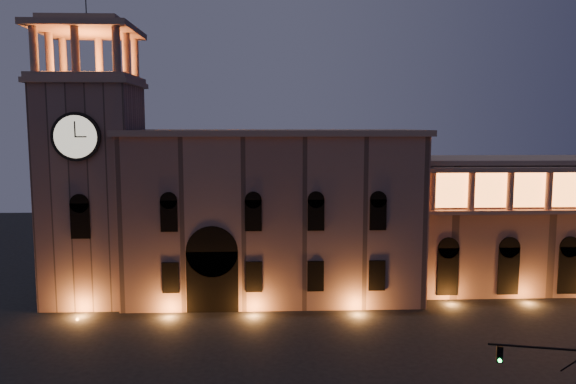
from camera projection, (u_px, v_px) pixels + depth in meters
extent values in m
cube|color=#856257|center=(273.00, 216.00, 59.71)|extent=(30.00, 12.00, 17.00)
cube|color=gray|center=(273.00, 133.00, 58.66)|extent=(30.80, 12.80, 0.60)
cube|color=black|center=(213.00, 280.00, 54.77)|extent=(5.00, 1.40, 6.00)
cylinder|color=black|center=(212.00, 250.00, 54.41)|extent=(5.00, 1.40, 5.00)
cube|color=orange|center=(213.00, 283.00, 54.59)|extent=(4.20, 0.20, 5.00)
cube|color=#856257|center=(94.00, 194.00, 57.68)|extent=(9.00, 9.00, 22.00)
cube|color=gray|center=(89.00, 83.00, 56.35)|extent=(9.80, 9.80, 0.50)
cylinder|color=black|center=(76.00, 137.00, 52.33)|extent=(4.60, 0.35, 4.60)
cylinder|color=beige|center=(75.00, 137.00, 52.19)|extent=(4.00, 0.12, 4.00)
cube|color=gray|center=(89.00, 78.00, 56.29)|extent=(9.40, 9.40, 0.50)
cube|color=orange|center=(89.00, 75.00, 56.25)|extent=(6.80, 6.80, 0.15)
cylinder|color=gray|center=(34.00, 49.00, 52.08)|extent=(0.76, 0.76, 4.20)
cylinder|color=gray|center=(75.00, 49.00, 52.24)|extent=(0.76, 0.76, 4.20)
cylinder|color=gray|center=(116.00, 50.00, 52.39)|extent=(0.76, 0.76, 4.20)
cylinder|color=gray|center=(63.00, 59.00, 59.62)|extent=(0.76, 0.76, 4.20)
cylinder|color=gray|center=(99.00, 59.00, 59.78)|extent=(0.76, 0.76, 4.20)
cylinder|color=gray|center=(135.00, 59.00, 59.93)|extent=(0.76, 0.76, 4.20)
cylinder|color=gray|center=(49.00, 54.00, 55.85)|extent=(0.76, 0.76, 4.20)
cylinder|color=gray|center=(126.00, 55.00, 56.16)|extent=(0.76, 0.76, 4.20)
cube|color=gray|center=(87.00, 30.00, 55.72)|extent=(9.80, 9.80, 0.60)
cube|color=gray|center=(87.00, 24.00, 55.65)|extent=(7.50, 7.50, 0.60)
cylinder|color=black|center=(86.00, 0.00, 55.38)|extent=(0.10, 0.10, 4.00)
cube|color=#805D52|center=(574.00, 224.00, 63.22)|extent=(40.00, 10.00, 14.00)
cylinder|color=gray|center=(432.00, 191.00, 56.52)|extent=(0.70, 0.70, 4.00)
cylinder|color=gray|center=(471.00, 191.00, 56.68)|extent=(0.70, 0.70, 4.00)
cylinder|color=gray|center=(510.00, 190.00, 56.83)|extent=(0.70, 0.70, 4.00)
cylinder|color=gray|center=(549.00, 190.00, 56.99)|extent=(0.70, 0.70, 4.00)
cylinder|color=black|center=(540.00, 348.00, 28.99)|extent=(5.01, 1.31, 0.12)
cube|color=black|center=(500.00, 354.00, 29.42)|extent=(0.37, 0.35, 0.87)
cylinder|color=#0CE53F|center=(500.00, 361.00, 29.30)|extent=(0.20, 0.12, 0.18)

